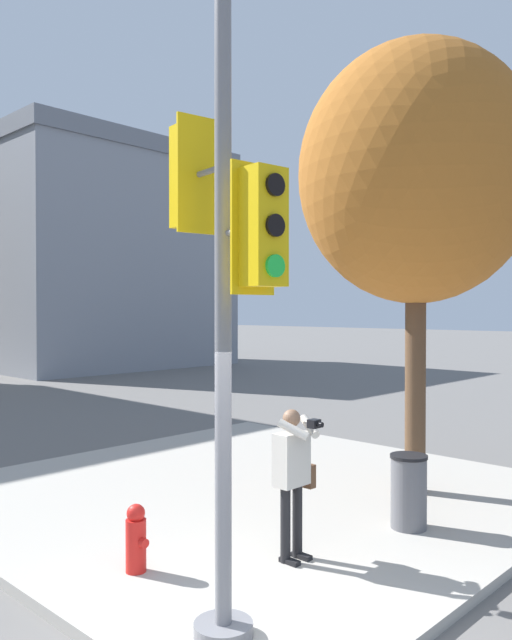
{
  "coord_description": "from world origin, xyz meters",
  "views": [
    {
      "loc": [
        -3.26,
        -3.06,
        2.84
      ],
      "look_at": [
        1.13,
        1.12,
        2.74
      ],
      "focal_mm": 35.0,
      "sensor_mm": 36.0,
      "label": 1
    }
  ],
  "objects_px": {
    "traffic_signal_pole": "(224,278)",
    "street_tree": "(416,175)",
    "person_photographer": "(293,470)",
    "fire_hydrant": "(136,538)",
    "trash_bin": "(409,491)"
  },
  "relations": [
    {
      "from": "street_tree",
      "to": "fire_hydrant",
      "type": "xyz_separation_m",
      "value": [
        -4.58,
        0.65,
        -4.38
      ]
    },
    {
      "from": "street_tree",
      "to": "fire_hydrant",
      "type": "height_order",
      "value": "street_tree"
    },
    {
      "from": "traffic_signal_pole",
      "to": "street_tree",
      "type": "xyz_separation_m",
      "value": [
        4.83,
        0.95,
        1.74
      ]
    },
    {
      "from": "fire_hydrant",
      "to": "trash_bin",
      "type": "xyz_separation_m",
      "value": [
        3.11,
        -1.38,
        0.11
      ]
    },
    {
      "from": "trash_bin",
      "to": "traffic_signal_pole",
      "type": "bearing_deg",
      "value": -176.35
    },
    {
      "from": "fire_hydrant",
      "to": "trash_bin",
      "type": "distance_m",
      "value": 3.41
    },
    {
      "from": "street_tree",
      "to": "trash_bin",
      "type": "xyz_separation_m",
      "value": [
        -1.46,
        -0.73,
        -4.26
      ]
    },
    {
      "from": "traffic_signal_pole",
      "to": "trash_bin",
      "type": "distance_m",
      "value": 4.22
    },
    {
      "from": "traffic_signal_pole",
      "to": "street_tree",
      "type": "relative_size",
      "value": 0.83
    },
    {
      "from": "traffic_signal_pole",
      "to": "street_tree",
      "type": "height_order",
      "value": "street_tree"
    },
    {
      "from": "person_photographer",
      "to": "trash_bin",
      "type": "height_order",
      "value": "person_photographer"
    },
    {
      "from": "person_photographer",
      "to": "fire_hydrant",
      "type": "xyz_separation_m",
      "value": [
        -1.37,
        0.98,
        -0.63
      ]
    },
    {
      "from": "street_tree",
      "to": "trash_bin",
      "type": "bearing_deg",
      "value": -153.36
    },
    {
      "from": "traffic_signal_pole",
      "to": "trash_bin",
      "type": "relative_size",
      "value": 6.07
    },
    {
      "from": "person_photographer",
      "to": "trash_bin",
      "type": "distance_m",
      "value": 1.86
    }
  ]
}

